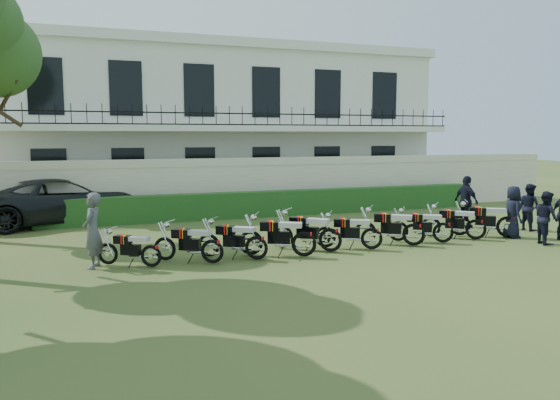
{
  "coord_description": "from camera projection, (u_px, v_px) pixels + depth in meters",
  "views": [
    {
      "loc": [
        -6.39,
        -13.2,
        3.22
      ],
      "look_at": [
        -0.85,
        1.83,
        1.31
      ],
      "focal_mm": 35.0,
      "sensor_mm": 36.0,
      "label": 1
    }
  ],
  "objects": [
    {
      "name": "perimeter_wall",
      "position": [
        247.0,
        186.0,
        22.19
      ],
      "size": [
        30.0,
        0.35,
        2.3
      ],
      "color": "#F2E3CB",
      "rests_on": "ground"
    },
    {
      "name": "motorcycle_0",
      "position": [
        151.0,
        250.0,
        13.26
      ],
      "size": [
        1.48,
        1.0,
        0.93
      ],
      "rotation": [
        0.0,
        0.0,
        1.0
      ],
      "color": "black",
      "rests_on": "ground"
    },
    {
      "name": "suv",
      "position": [
        60.0,
        200.0,
        19.97
      ],
      "size": [
        6.61,
        4.57,
        1.68
      ],
      "primitive_type": "imported",
      "rotation": [
        0.0,
        0.0,
        1.9
      ],
      "color": "black",
      "rests_on": "ground"
    },
    {
      "name": "motorcycle_6",
      "position": [
        414.0,
        229.0,
        15.8
      ],
      "size": [
        1.69,
        1.31,
        1.12
      ],
      "rotation": [
        0.0,
        0.0,
        0.92
      ],
      "color": "black",
      "rests_on": "ground"
    },
    {
      "name": "inspector",
      "position": [
        92.0,
        231.0,
        13.18
      ],
      "size": [
        0.64,
        0.78,
        1.85
      ],
      "primitive_type": "imported",
      "rotation": [
        0.0,
        0.0,
        -1.91
      ],
      "color": "#59595E",
      "rests_on": "ground"
    },
    {
      "name": "motorcycle_4",
      "position": [
        330.0,
        234.0,
        14.94
      ],
      "size": [
        1.62,
        1.48,
        1.14
      ],
      "rotation": [
        0.0,
        0.0,
        0.84
      ],
      "color": "black",
      "rests_on": "ground"
    },
    {
      "name": "officer_1",
      "position": [
        546.0,
        218.0,
        16.14
      ],
      "size": [
        0.8,
        0.91,
        1.58
      ],
      "primitive_type": "imported",
      "rotation": [
        0.0,
        0.0,
        1.28
      ],
      "color": "black",
      "rests_on": "ground"
    },
    {
      "name": "motorcycle_7",
      "position": [
        443.0,
        228.0,
        16.24
      ],
      "size": [
        1.69,
        1.07,
        1.05
      ],
      "rotation": [
        0.0,
        0.0,
        1.03
      ],
      "color": "black",
      "rests_on": "ground"
    },
    {
      "name": "ground",
      "position": [
        332.0,
        254.0,
        14.88
      ],
      "size": [
        100.0,
        100.0,
        0.0
      ],
      "primitive_type": "plane",
      "color": "#324E1F",
      "rests_on": "ground"
    },
    {
      "name": "officer_3",
      "position": [
        513.0,
        212.0,
        17.15
      ],
      "size": [
        0.72,
        0.91,
        1.64
      ],
      "primitive_type": "imported",
      "rotation": [
        0.0,
        0.0,
        1.29
      ],
      "color": "black",
      "rests_on": "ground"
    },
    {
      "name": "building",
      "position": [
        213.0,
        125.0,
        27.44
      ],
      "size": [
        20.4,
        9.6,
        7.4
      ],
      "color": "silver",
      "rests_on": "ground"
    },
    {
      "name": "officer_5",
      "position": [
        466.0,
        202.0,
        19.03
      ],
      "size": [
        0.52,
        1.09,
        1.81
      ],
      "primitive_type": "imported",
      "rotation": [
        0.0,
        0.0,
        1.65
      ],
      "color": "black",
      "rests_on": "ground"
    },
    {
      "name": "motorcycle_9",
      "position": [
        508.0,
        221.0,
        17.11
      ],
      "size": [
        1.82,
        1.21,
        1.14
      ],
      "rotation": [
        0.0,
        0.0,
        1.0
      ],
      "color": "black",
      "rests_on": "ground"
    },
    {
      "name": "motorcycle_2",
      "position": [
        257.0,
        242.0,
        14.03
      ],
      "size": [
        1.63,
        1.2,
        1.06
      ],
      "rotation": [
        0.0,
        0.0,
        0.95
      ],
      "color": "black",
      "rests_on": "ground"
    },
    {
      "name": "motorcycle_3",
      "position": [
        304.0,
        238.0,
        14.37
      ],
      "size": [
        1.89,
        1.1,
        1.14
      ],
      "rotation": [
        0.0,
        0.0,
        1.08
      ],
      "color": "black",
      "rests_on": "ground"
    },
    {
      "name": "hedge",
      "position": [
        277.0,
        203.0,
        21.87
      ],
      "size": [
        18.0,
        0.6,
        1.0
      ],
      "primitive_type": "cube",
      "color": "#224619",
      "rests_on": "ground"
    },
    {
      "name": "motorcycle_1",
      "position": [
        212.0,
        245.0,
        13.62
      ],
      "size": [
        1.62,
        1.16,
        1.04
      ],
      "rotation": [
        0.0,
        0.0,
        0.97
      ],
      "color": "black",
      "rests_on": "ground"
    },
    {
      "name": "motorcycle_5",
      "position": [
        372.0,
        233.0,
        15.31
      ],
      "size": [
        1.69,
        1.06,
        1.04
      ],
      "rotation": [
        0.0,
        0.0,
        1.03
      ],
      "color": "black",
      "rests_on": "ground"
    },
    {
      "name": "officer_4",
      "position": [
        529.0,
        207.0,
        18.47
      ],
      "size": [
        0.62,
        0.78,
        1.59
      ],
      "primitive_type": "imported",
      "rotation": [
        0.0,
        0.0,
        1.59
      ],
      "color": "black",
      "rests_on": "ground"
    },
    {
      "name": "motorcycle_8",
      "position": [
        476.0,
        224.0,
        16.74
      ],
      "size": [
        1.52,
        1.39,
        1.07
      ],
      "rotation": [
        0.0,
        0.0,
        0.84
      ],
      "color": "black",
      "rests_on": "ground"
    }
  ]
}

